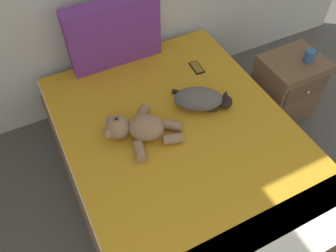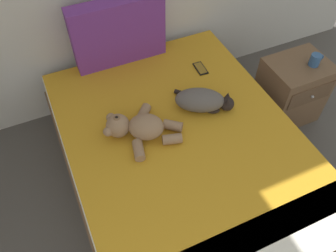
{
  "view_description": "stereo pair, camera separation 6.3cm",
  "coord_description": "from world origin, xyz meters",
  "px_view_note": "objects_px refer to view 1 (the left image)",
  "views": [
    {
      "loc": [
        1.09,
        1.56,
        2.27
      ],
      "look_at": [
        1.72,
        2.81,
        0.59
      ],
      "focal_mm": 36.18,
      "sensor_mm": 36.0,
      "label": 1
    },
    {
      "loc": [
        1.15,
        1.53,
        2.27
      ],
      "look_at": [
        1.72,
        2.81,
        0.59
      ],
      "focal_mm": 36.18,
      "sensor_mm": 36.0,
      "label": 2
    }
  ],
  "objects_px": {
    "bed": "(182,158)",
    "cell_phone": "(197,67)",
    "patterned_cushion": "(114,34)",
    "cat": "(201,99)",
    "teddy_bear": "(138,128)",
    "nightstand": "(286,87)",
    "mug": "(310,56)"
  },
  "relations": [
    {
      "from": "bed",
      "to": "cell_phone",
      "type": "xyz_separation_m",
      "value": [
        0.42,
        0.54,
        0.27
      ]
    },
    {
      "from": "patterned_cushion",
      "to": "cat",
      "type": "distance_m",
      "value": 0.83
    },
    {
      "from": "bed",
      "to": "cat",
      "type": "height_order",
      "value": "cat"
    },
    {
      "from": "cell_phone",
      "to": "teddy_bear",
      "type": "bearing_deg",
      "value": -148.57
    },
    {
      "from": "teddy_bear",
      "to": "bed",
      "type": "bearing_deg",
      "value": -26.31
    },
    {
      "from": "cat",
      "to": "nightstand",
      "type": "distance_m",
      "value": 0.95
    },
    {
      "from": "cat",
      "to": "patterned_cushion",
      "type": "bearing_deg",
      "value": 114.5
    },
    {
      "from": "bed",
      "to": "nightstand",
      "type": "relative_size",
      "value": 3.54
    },
    {
      "from": "patterned_cushion",
      "to": "teddy_bear",
      "type": "xyz_separation_m",
      "value": [
        -0.15,
        -0.78,
        -0.18
      ]
    },
    {
      "from": "mug",
      "to": "patterned_cushion",
      "type": "bearing_deg",
      "value": 151.09
    },
    {
      "from": "cat",
      "to": "mug",
      "type": "bearing_deg",
      "value": 0.73
    },
    {
      "from": "cat",
      "to": "bed",
      "type": "bearing_deg",
      "value": -143.62
    },
    {
      "from": "nightstand",
      "to": "mug",
      "type": "relative_size",
      "value": 4.73
    },
    {
      "from": "patterned_cushion",
      "to": "mug",
      "type": "distance_m",
      "value": 1.51
    },
    {
      "from": "bed",
      "to": "patterned_cushion",
      "type": "xyz_separation_m",
      "value": [
        -0.11,
        0.91,
        0.52
      ]
    },
    {
      "from": "nightstand",
      "to": "bed",
      "type": "bearing_deg",
      "value": -168.67
    },
    {
      "from": "bed",
      "to": "mug",
      "type": "relative_size",
      "value": 16.73
    },
    {
      "from": "cat",
      "to": "nightstand",
      "type": "relative_size",
      "value": 0.73
    },
    {
      "from": "cat",
      "to": "cell_phone",
      "type": "distance_m",
      "value": 0.42
    },
    {
      "from": "cell_phone",
      "to": "patterned_cushion",
      "type": "bearing_deg",
      "value": 144.8
    },
    {
      "from": "cat",
      "to": "teddy_bear",
      "type": "bearing_deg",
      "value": -175.12
    },
    {
      "from": "teddy_bear",
      "to": "mug",
      "type": "distance_m",
      "value": 1.47
    },
    {
      "from": "bed",
      "to": "patterned_cushion",
      "type": "distance_m",
      "value": 1.05
    },
    {
      "from": "patterned_cushion",
      "to": "mug",
      "type": "relative_size",
      "value": 5.9
    },
    {
      "from": "bed",
      "to": "cat",
      "type": "bearing_deg",
      "value": 36.38
    },
    {
      "from": "cat",
      "to": "nightstand",
      "type": "xyz_separation_m",
      "value": [
        0.89,
        0.06,
        -0.31
      ]
    },
    {
      "from": "cat",
      "to": "teddy_bear",
      "type": "distance_m",
      "value": 0.49
    },
    {
      "from": "cat",
      "to": "nightstand",
      "type": "height_order",
      "value": "cat"
    },
    {
      "from": "bed",
      "to": "cat",
      "type": "relative_size",
      "value": 4.86
    },
    {
      "from": "bed",
      "to": "cat",
      "type": "distance_m",
      "value": 0.44
    },
    {
      "from": "teddy_bear",
      "to": "nightstand",
      "type": "relative_size",
      "value": 0.91
    },
    {
      "from": "teddy_bear",
      "to": "cat",
      "type": "bearing_deg",
      "value": 4.88
    }
  ]
}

